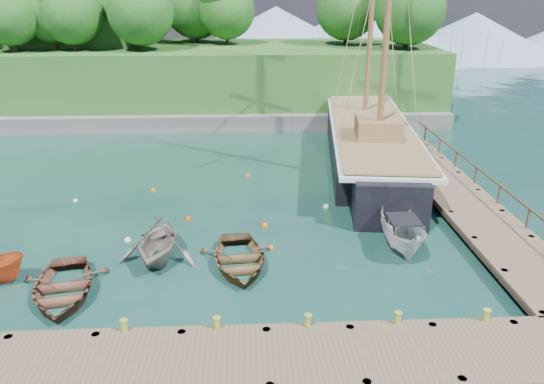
{
  "coord_description": "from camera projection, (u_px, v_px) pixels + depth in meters",
  "views": [
    {
      "loc": [
        0.11,
        -19.75,
        11.12
      ],
      "look_at": [
        1.22,
        3.58,
        2.0
      ],
      "focal_mm": 35.0,
      "sensor_mm": 36.0,
      "label": 1
    }
  ],
  "objects": [
    {
      "name": "mooring_buoy_0",
      "position": [
        128.0,
        241.0,
        24.73
      ],
      "size": [
        0.32,
        0.32,
        0.32
      ],
      "primitive_type": "sphere",
      "color": "silver",
      "rests_on": "ground"
    },
    {
      "name": "distant_ridge",
      "position": [
        272.0,
        30.0,
        86.15
      ],
      "size": [
        117.0,
        40.0,
        10.0
      ],
      "color": "#728CA5",
      "rests_on": "ground"
    },
    {
      "name": "mooring_buoy_4",
      "position": [
        153.0,
        191.0,
        30.76
      ],
      "size": [
        0.28,
        0.28,
        0.28
      ],
      "primitive_type": "sphere",
      "color": "orange",
      "rests_on": "ground"
    },
    {
      "name": "mooring_buoy_6",
      "position": [
        75.0,
        201.0,
        29.23
      ],
      "size": [
        0.28,
        0.28,
        0.28
      ],
      "primitive_type": "sphere",
      "color": "silver",
      "rests_on": "ground"
    },
    {
      "name": "dock_near",
      "position": [
        313.0,
        358.0,
        16.3
      ],
      "size": [
        20.0,
        3.2,
        1.1
      ],
      "color": "brown",
      "rests_on": "ground"
    },
    {
      "name": "bollard_1",
      "position": [
        218.0,
        344.0,
        17.63
      ],
      "size": [
        0.26,
        0.26,
        0.45
      ],
      "primitive_type": "cylinder",
      "color": "olive",
      "rests_on": "ground"
    },
    {
      "name": "bollard_4",
      "position": [
        483.0,
        336.0,
        18.02
      ],
      "size": [
        0.26,
        0.26,
        0.45
      ],
      "primitive_type": "cylinder",
      "color": "olive",
      "rests_on": "ground"
    },
    {
      "name": "rowboat_2",
      "position": [
        239.0,
        266.0,
        22.47
      ],
      "size": [
        3.68,
        4.85,
        0.94
      ],
      "primitive_type": "imported",
      "rotation": [
        0.0,
        0.0,
        0.1
      ],
      "color": "brown",
      "rests_on": "ground"
    },
    {
      "name": "mooring_buoy_1",
      "position": [
        188.0,
        220.0,
        26.97
      ],
      "size": [
        0.29,
        0.29,
        0.29
      ],
      "primitive_type": "sphere",
      "color": "#DD3A01",
      "rests_on": "ground"
    },
    {
      "name": "cabin_boat_white",
      "position": [
        401.0,
        248.0,
        24.08
      ],
      "size": [
        1.92,
        4.52,
        1.71
      ],
      "primitive_type": "imported",
      "rotation": [
        0.0,
        0.0,
        -0.06
      ],
      "color": "beige",
      "rests_on": "ground"
    },
    {
      "name": "rowboat_0",
      "position": [
        64.0,
        296.0,
        20.34
      ],
      "size": [
        4.14,
        5.19,
        0.96
      ],
      "primitive_type": "imported",
      "rotation": [
        0.0,
        0.0,
        0.19
      ],
      "color": "brown",
      "rests_on": "ground"
    },
    {
      "name": "dock_east",
      "position": [
        455.0,
        193.0,
        29.28
      ],
      "size": [
        3.2,
        24.0,
        1.1
      ],
      "color": "brown",
      "rests_on": "ground"
    },
    {
      "name": "schooner",
      "position": [
        370.0,
        146.0,
        35.26
      ],
      "size": [
        7.53,
        28.2,
        20.81
      ],
      "rotation": [
        0.0,
        0.0,
        -0.12
      ],
      "color": "black",
      "rests_on": "ground"
    },
    {
      "name": "mooring_buoy_7",
      "position": [
        271.0,
        248.0,
        24.0
      ],
      "size": [
        0.29,
        0.29,
        0.29
      ],
      "primitive_type": "sphere",
      "color": "#F34D1D",
      "rests_on": "ground"
    },
    {
      "name": "bollard_0",
      "position": [
        127.0,
        346.0,
        17.49
      ],
      "size": [
        0.26,
        0.26,
        0.45
      ],
      "primitive_type": "cylinder",
      "color": "olive",
      "rests_on": "ground"
    },
    {
      "name": "rowboat_1",
      "position": [
        159.0,
        259.0,
        23.05
      ],
      "size": [
        3.68,
        4.18,
        2.08
      ],
      "primitive_type": "imported",
      "rotation": [
        0.0,
        0.0,
        -0.07
      ],
      "color": "slate",
      "rests_on": "ground"
    },
    {
      "name": "mooring_buoy_2",
      "position": [
        265.0,
        226.0,
        26.23
      ],
      "size": [
        0.35,
        0.35,
        0.35
      ],
      "primitive_type": "sphere",
      "color": "#DF5100",
      "rests_on": "ground"
    },
    {
      "name": "bollard_3",
      "position": [
        396.0,
        338.0,
        17.89
      ],
      "size": [
        0.26,
        0.26,
        0.45
      ],
      "primitive_type": "cylinder",
      "color": "olive",
      "rests_on": "ground"
    },
    {
      "name": "headland",
      "position": [
        106.0,
        50.0,
        49.01
      ],
      "size": [
        51.0,
        19.31,
        12.9
      ],
      "color": "#474744",
      "rests_on": "ground"
    },
    {
      "name": "mooring_buoy_3",
      "position": [
        326.0,
        207.0,
        28.44
      ],
      "size": [
        0.34,
        0.34,
        0.34
      ],
      "primitive_type": "sphere",
      "color": "silver",
      "rests_on": "ground"
    },
    {
      "name": "ground",
      "position": [
        247.0,
        267.0,
        22.41
      ],
      "size": [
        160.0,
        160.0,
        0.0
      ],
      "primitive_type": "plane",
      "color": "#133127",
      "rests_on": "ground"
    },
    {
      "name": "mooring_buoy_5",
      "position": [
        248.0,
        177.0,
        33.04
      ],
      "size": [
        0.35,
        0.35,
        0.35
      ],
      "primitive_type": "sphere",
      "color": "red",
      "rests_on": "ground"
    },
    {
      "name": "bollard_2",
      "position": [
        308.0,
        341.0,
        17.76
      ],
      "size": [
        0.26,
        0.26,
        0.45
      ],
      "primitive_type": "cylinder",
      "color": "olive",
      "rests_on": "ground"
    }
  ]
}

